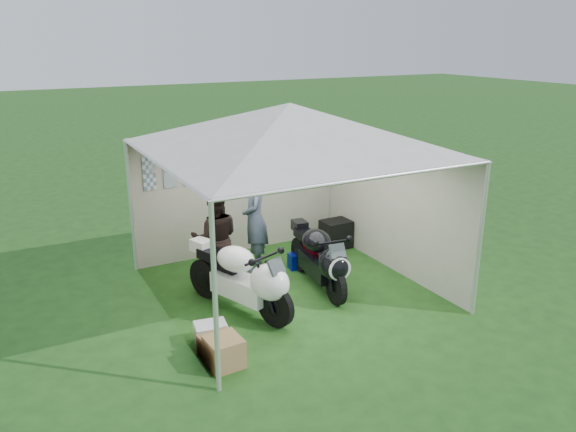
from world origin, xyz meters
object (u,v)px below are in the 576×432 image
object	(u,v)px
canopy_tent	(289,131)
person_dark_jacket	(215,238)
motorcycle_white	(244,277)
person_blue_jacket	(255,219)
paddock_stand	(299,261)
motorcycle_black	(320,257)
crate_1	(224,352)
crate_3	(217,345)
crate_0	(211,333)
crate_2	(222,354)
equipment_box	(336,234)

from	to	relation	value
canopy_tent	person_dark_jacket	distance (m)	2.13
motorcycle_white	person_blue_jacket	world-z (taller)	person_blue_jacket
paddock_stand	person_dark_jacket	distance (m)	1.68
canopy_tent	person_dark_jacket	size ratio (longest dim) A/B	3.47
canopy_tent	paddock_stand	size ratio (longest dim) A/B	15.55
paddock_stand	motorcycle_black	bearing A→B (deg)	-96.87
person_blue_jacket	crate_1	distance (m)	3.16
motorcycle_white	crate_3	size ratio (longest dim) A/B	4.60
motorcycle_white	crate_0	distance (m)	1.04
person_dark_jacket	crate_0	distance (m)	1.96
person_blue_jacket	crate_2	xyz separation A→B (m)	(-1.64, -2.54, -0.81)
crate_1	person_blue_jacket	bearing A→B (deg)	57.82
canopy_tent	person_blue_jacket	xyz separation A→B (m)	(-0.11, 1.02, -1.65)
canopy_tent	crate_2	size ratio (longest dim) A/B	17.52
canopy_tent	person_blue_jacket	size ratio (longest dim) A/B	3.04
crate_0	crate_3	distance (m)	0.34
person_dark_jacket	crate_2	xyz separation A→B (m)	(-0.78, -2.22, -0.70)
motorcycle_black	crate_2	xyz separation A→B (m)	(-2.21, -1.30, -0.43)
equipment_box	crate_0	distance (m)	4.08
motorcycle_black	person_dark_jacket	distance (m)	1.72
motorcycle_black	paddock_stand	bearing A→B (deg)	90.00
paddock_stand	crate_1	bearing A→B (deg)	-135.66
person_dark_jacket	crate_3	bearing A→B (deg)	87.34
canopy_tent	motorcycle_white	bearing A→B (deg)	-156.87
crate_2	crate_3	xyz separation A→B (m)	(0.00, 0.19, 0.03)
paddock_stand	crate_1	size ratio (longest dim) A/B	0.87
motorcycle_black	person_dark_jacket	world-z (taller)	person_dark_jacket
canopy_tent	motorcycle_black	world-z (taller)	canopy_tent
person_blue_jacket	crate_2	world-z (taller)	person_blue_jacket
crate_0	motorcycle_black	bearing A→B (deg)	19.60
person_dark_jacket	crate_1	size ratio (longest dim) A/B	3.88
person_blue_jacket	motorcycle_white	bearing A→B (deg)	-6.49
motorcycle_black	crate_1	bearing A→B (deg)	-141.43
paddock_stand	equipment_box	xyz separation A→B (m)	(1.13, 0.57, 0.13)
motorcycle_black	crate_2	distance (m)	2.60
paddock_stand	person_dark_jacket	bearing A→B (deg)	179.41
person_blue_jacket	paddock_stand	bearing A→B (deg)	87.88
crate_0	crate_3	bearing A→B (deg)	-97.53
motorcycle_black	crate_1	xyz separation A→B (m)	(-2.21, -1.37, -0.36)
person_blue_jacket	crate_2	size ratio (longest dim) A/B	5.76
motorcycle_white	equipment_box	world-z (taller)	motorcycle_white
equipment_box	crate_3	distance (m)	4.31
canopy_tent	crate_3	bearing A→B (deg)	-142.97
motorcycle_black	crate_3	xyz separation A→B (m)	(-2.21, -1.11, -0.40)
paddock_stand	crate_0	xyz separation A→B (m)	(-2.28, -1.67, 0.00)
motorcycle_black	paddock_stand	world-z (taller)	motorcycle_black
motorcycle_black	person_dark_jacket	size ratio (longest dim) A/B	1.22
motorcycle_black	person_dark_jacket	xyz separation A→B (m)	(-1.43, 0.92, 0.27)
person_blue_jacket	crate_0	size ratio (longest dim) A/B	4.44
motorcycle_white	person_blue_jacket	xyz separation A→B (m)	(0.85, 1.43, 0.36)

